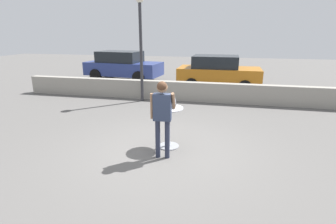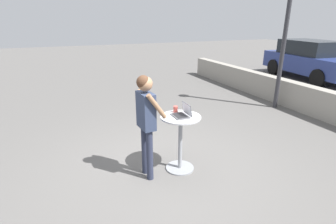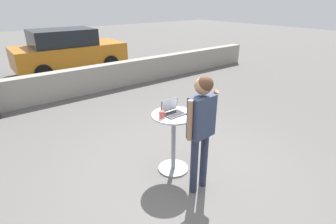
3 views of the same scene
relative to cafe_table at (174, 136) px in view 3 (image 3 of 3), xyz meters
name	(u,v)px [view 3 (image 3 of 3)]	position (x,y,z in m)	size (l,w,h in m)	color
ground_plane	(183,178)	(-0.03, -0.29, -0.62)	(50.00, 50.00, 0.00)	#5B5956
pavement_kerb	(72,83)	(-0.03, 4.67, -0.23)	(14.92, 0.35, 0.78)	gray
cafe_table	(174,136)	(0.00, 0.00, 0.00)	(0.69, 0.69, 1.01)	gray
laptop	(173,111)	(0.00, 0.03, 0.44)	(0.32, 0.27, 0.22)	#515156
coffee_mug	(162,115)	(-0.23, 0.01, 0.44)	(0.12, 0.08, 0.11)	#C14C42
standing_person	(201,121)	(-0.01, -0.61, 0.51)	(0.53, 0.41, 1.76)	#282D42
parked_car_near_street	(68,51)	(0.89, 7.53, 0.19)	(4.06, 1.99, 1.63)	#B76B19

